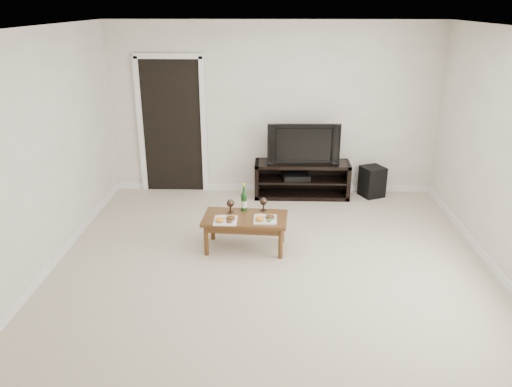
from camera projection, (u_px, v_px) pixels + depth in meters
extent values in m
plane|color=#BBAC96|center=(271.00, 278.00, 5.46)|extent=(5.50, 5.50, 0.00)
cube|color=white|center=(273.00, 110.00, 7.58)|extent=(5.00, 0.04, 2.60)
cube|color=white|center=(275.00, 27.00, 4.52)|extent=(5.00, 5.50, 0.04)
cube|color=black|center=(172.00, 127.00, 7.69)|extent=(0.90, 0.02, 2.05)
cube|color=black|center=(302.00, 179.00, 7.67)|extent=(1.44, 0.45, 0.55)
imported|color=black|center=(303.00, 143.00, 7.46)|extent=(1.08, 0.17, 0.62)
cube|color=black|center=(296.00, 177.00, 7.65)|extent=(0.43, 0.35, 0.08)
cube|color=black|center=(372.00, 181.00, 7.70)|extent=(0.42, 0.42, 0.47)
cube|color=brown|center=(245.00, 233.00, 6.05)|extent=(1.03, 0.61, 0.42)
cube|color=white|center=(225.00, 219.00, 5.84)|extent=(0.27, 0.27, 0.07)
cube|color=white|center=(265.00, 218.00, 5.87)|extent=(0.27, 0.27, 0.07)
cylinder|color=#103B14|center=(244.00, 197.00, 6.10)|extent=(0.07, 0.07, 0.35)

